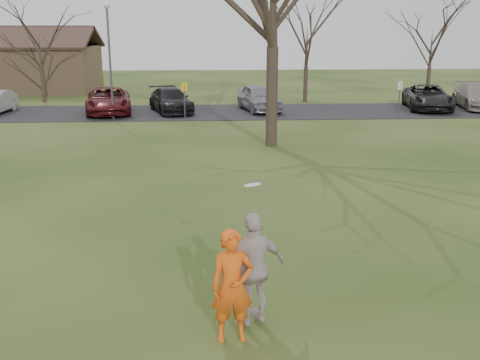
# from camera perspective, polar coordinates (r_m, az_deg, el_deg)

# --- Properties ---
(ground) EXTENTS (120.00, 120.00, 0.00)m
(ground) POSITION_cam_1_polar(r_m,az_deg,el_deg) (9.88, 1.40, -14.70)
(ground) COLOR #1E380F
(ground) RESTS_ON ground
(parking_strip) EXTENTS (62.00, 6.50, 0.04)m
(parking_strip) POSITION_cam_1_polar(r_m,az_deg,el_deg) (33.88, -2.09, 7.03)
(parking_strip) COLOR black
(parking_strip) RESTS_ON ground
(player_defender) EXTENTS (0.74, 0.52, 1.90)m
(player_defender) POSITION_cam_1_polar(r_m,az_deg,el_deg) (9.04, -0.81, -10.88)
(player_defender) COLOR #E55612
(player_defender) RESTS_ON ground
(car_2) EXTENTS (3.32, 5.77, 1.52)m
(car_2) POSITION_cam_1_polar(r_m,az_deg,el_deg) (34.05, -13.38, 7.99)
(car_2) COLOR #501218
(car_2) RESTS_ON parking_strip
(car_3) EXTENTS (3.27, 5.23, 1.41)m
(car_3) POSITION_cam_1_polar(r_m,az_deg,el_deg) (33.88, -7.16, 8.16)
(car_3) COLOR black
(car_3) RESTS_ON parking_strip
(car_4) EXTENTS (2.77, 4.97, 1.60)m
(car_4) POSITION_cam_1_polar(r_m,az_deg,el_deg) (34.18, 1.97, 8.49)
(car_4) COLOR gray
(car_4) RESTS_ON parking_strip
(car_6) EXTENTS (3.52, 5.81, 1.51)m
(car_6) POSITION_cam_1_polar(r_m,az_deg,el_deg) (36.67, 18.79, 8.09)
(car_6) COLOR black
(car_6) RESTS_ON parking_strip
(car_7) EXTENTS (2.97, 5.50, 1.52)m
(car_7) POSITION_cam_1_polar(r_m,az_deg,el_deg) (38.28, 23.21, 7.95)
(car_7) COLOR gray
(car_7) RESTS_ON parking_strip
(catching_play) EXTENTS (1.24, 0.93, 2.50)m
(catching_play) POSITION_cam_1_polar(r_m,az_deg,el_deg) (9.37, 1.49, -9.07)
(catching_play) COLOR #BDAEAA
(catching_play) RESTS_ON ground
(lamp_post) EXTENTS (0.34, 0.34, 6.27)m
(lamp_post) POSITION_cam_1_polar(r_m,az_deg,el_deg) (31.47, -13.34, 13.22)
(lamp_post) COLOR #47474C
(lamp_post) RESTS_ON ground
(sign_yellow) EXTENTS (0.35, 0.35, 2.08)m
(sign_yellow) POSITION_cam_1_polar(r_m,az_deg,el_deg) (30.74, -5.75, 8.79)
(sign_yellow) COLOR #47474C
(sign_yellow) RESTS_ON ground
(sign_white) EXTENTS (0.35, 0.35, 2.08)m
(sign_white) POSITION_cam_1_polar(r_m,az_deg,el_deg) (32.54, 16.12, 8.63)
(sign_white) COLOR #47474C
(sign_white) RESTS_ON ground
(small_tree_row) EXTENTS (55.00, 5.90, 8.50)m
(small_tree_row) POSITION_cam_1_polar(r_m,az_deg,el_deg) (38.93, 4.34, 13.81)
(small_tree_row) COLOR #352821
(small_tree_row) RESTS_ON ground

